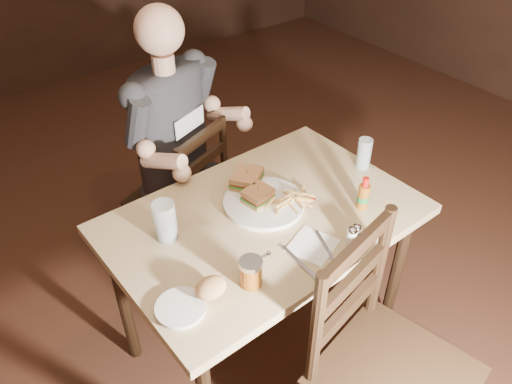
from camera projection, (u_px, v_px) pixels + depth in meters
room_shell at (349, 64)px, 1.44m from camera, size 7.00×7.00×7.00m
main_table at (264, 232)px, 1.93m from camera, size 1.17×0.80×0.77m
chair_far at (178, 196)px, 2.51m from camera, size 0.53×0.55×0.86m
chair_near at (395, 378)px, 1.64m from camera, size 0.56×0.59×1.00m
diner at (176, 114)px, 2.19m from camera, size 0.66×0.59×0.94m
dinner_plate at (264, 204)px, 1.91m from camera, size 0.32×0.32×0.02m
sandwich_left at (258, 193)px, 1.88m from camera, size 0.12×0.10×0.09m
sandwich_right at (247, 174)px, 1.96m from camera, size 0.16×0.16×0.11m
fries_pile at (291, 200)px, 1.89m from camera, size 0.24×0.18×0.04m
ketchup_dollop at (310, 199)px, 1.92m from camera, size 0.04×0.04×0.01m
glass_left at (165, 221)px, 1.74m from camera, size 0.08×0.08×0.15m
glass_right at (364, 154)px, 2.08m from camera, size 0.06×0.06×0.14m
hot_sauce at (364, 193)px, 1.87m from camera, size 0.04×0.04×0.14m
salt_shaker at (352, 236)px, 1.73m from camera, size 0.04×0.04×0.07m
pepper_shaker at (356, 233)px, 1.75m from camera, size 0.04×0.04×0.06m
syrup_dispenser at (251, 272)px, 1.58m from camera, size 0.08×0.08×0.10m
napkin at (312, 245)px, 1.74m from camera, size 0.20×0.19×0.00m
knife at (301, 263)px, 1.67m from camera, size 0.02×0.20×0.00m
fork at (325, 246)px, 1.74m from camera, size 0.07×0.16×0.01m
side_plate at (181, 309)px, 1.52m from camera, size 0.16×0.16×0.01m
bread_roll at (211, 288)px, 1.54m from camera, size 0.11×0.09×0.06m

